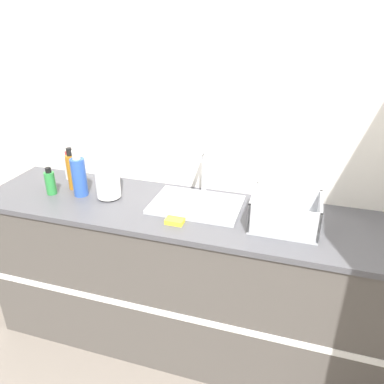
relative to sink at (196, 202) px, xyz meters
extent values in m
plane|color=slate|center=(0.00, -0.33, -0.96)|extent=(12.00, 12.00, 0.00)
cube|color=silver|center=(0.00, 0.25, 0.34)|extent=(4.80, 0.06, 2.60)
cube|color=#514C47|center=(0.00, -0.05, -0.51)|extent=(2.40, 0.56, 0.91)
cube|color=white|center=(0.00, -0.33, -0.51)|extent=(2.40, 0.01, 0.04)
cube|color=#4C4C51|center=(0.00, -0.05, -0.04)|extent=(2.42, 0.58, 0.03)
cube|color=silver|center=(0.00, -0.01, -0.01)|extent=(0.48, 0.33, 0.02)
cylinder|color=silver|center=(0.00, 0.14, 0.13)|extent=(0.02, 0.02, 0.25)
cylinder|color=silver|center=(0.00, 0.07, 0.25)|extent=(0.02, 0.14, 0.02)
cylinder|color=#4C4C51|center=(-0.50, -0.05, -0.02)|extent=(0.10, 0.10, 0.01)
cylinder|color=white|center=(-0.50, -0.05, 0.12)|extent=(0.13, 0.13, 0.26)
cube|color=#B7BABF|center=(0.47, -0.08, -0.02)|extent=(0.32, 0.25, 0.01)
cube|color=#B7BABF|center=(0.47, -0.20, 0.06)|extent=(0.32, 0.01, 0.15)
cube|color=#B7BABF|center=(0.47, 0.04, 0.06)|extent=(0.32, 0.01, 0.15)
cube|color=#B7BABF|center=(0.32, -0.08, 0.06)|extent=(0.01, 0.25, 0.15)
cube|color=#B7BABF|center=(0.63, -0.08, 0.06)|extent=(0.01, 0.25, 0.15)
cylinder|color=#2D8C3D|center=(-0.84, -0.10, 0.04)|extent=(0.06, 0.06, 0.13)
cylinder|color=black|center=(-0.84, -0.10, 0.12)|extent=(0.03, 0.03, 0.03)
cylinder|color=#B26B19|center=(-0.76, 0.00, 0.08)|extent=(0.06, 0.06, 0.21)
cylinder|color=black|center=(-0.76, 0.00, 0.21)|extent=(0.03, 0.03, 0.05)
cylinder|color=#2D56B7|center=(-0.67, -0.07, 0.09)|extent=(0.08, 0.08, 0.22)
cylinder|color=silver|center=(-0.67, -0.07, 0.22)|extent=(0.04, 0.04, 0.05)
cylinder|color=white|center=(-0.86, 0.12, 0.05)|extent=(0.07, 0.07, 0.15)
cylinder|color=red|center=(-0.86, 0.12, 0.14)|extent=(0.04, 0.04, 0.03)
cube|color=yellow|center=(-0.05, -0.21, -0.01)|extent=(0.09, 0.06, 0.02)
camera|label=1|loc=(0.51, -1.72, 0.92)|focal=35.00mm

